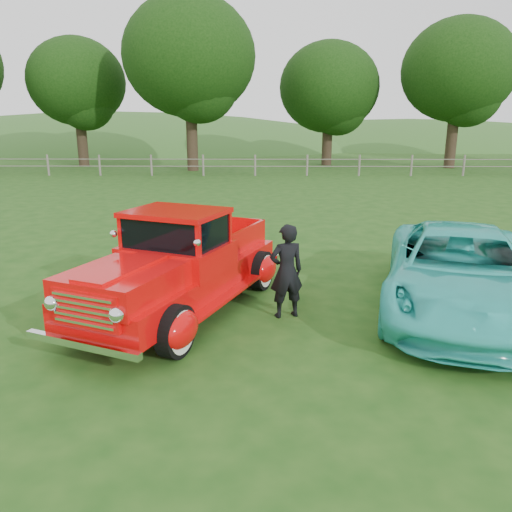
{
  "coord_description": "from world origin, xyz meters",
  "views": [
    {
      "loc": [
        0.34,
        -7.08,
        3.23
      ],
      "look_at": [
        0.26,
        1.2,
        0.93
      ],
      "focal_mm": 35.0,
      "sensor_mm": 36.0,
      "label": 1
    }
  ],
  "objects_px": {
    "tree_mid_west": "(77,82)",
    "tree_near_west": "(189,57)",
    "tree_near_east": "(329,88)",
    "teal_sedan": "(460,272)",
    "man": "(286,271)",
    "tree_mid_east": "(459,70)",
    "red_pickup": "(180,267)"
  },
  "relations": [
    {
      "from": "tree_mid_west",
      "to": "tree_near_west",
      "type": "height_order",
      "value": "tree_near_west"
    },
    {
      "from": "tree_near_east",
      "to": "teal_sedan",
      "type": "height_order",
      "value": "tree_near_east"
    },
    {
      "from": "tree_near_east",
      "to": "man",
      "type": "distance_m",
      "value": 28.9
    },
    {
      "from": "tree_mid_east",
      "to": "red_pickup",
      "type": "bearing_deg",
      "value": -118.35
    },
    {
      "from": "tree_mid_east",
      "to": "man",
      "type": "xyz_separation_m",
      "value": [
        -12.24,
        -26.24,
        -5.38
      ]
    },
    {
      "from": "tree_mid_west",
      "to": "teal_sedan",
      "type": "relative_size",
      "value": 1.63
    },
    {
      "from": "tree_mid_east",
      "to": "red_pickup",
      "type": "height_order",
      "value": "tree_mid_east"
    },
    {
      "from": "tree_mid_west",
      "to": "man",
      "type": "bearing_deg",
      "value": -64.9
    },
    {
      "from": "tree_near_west",
      "to": "man",
      "type": "relative_size",
      "value": 6.56
    },
    {
      "from": "tree_mid_west",
      "to": "red_pickup",
      "type": "relative_size",
      "value": 1.6
    },
    {
      "from": "tree_near_west",
      "to": "man",
      "type": "distance_m",
      "value": 25.42
    },
    {
      "from": "red_pickup",
      "to": "man",
      "type": "distance_m",
      "value": 1.81
    },
    {
      "from": "tree_mid_east",
      "to": "teal_sedan",
      "type": "height_order",
      "value": "tree_mid_east"
    },
    {
      "from": "tree_near_east",
      "to": "tree_mid_east",
      "type": "distance_m",
      "value": 8.3
    },
    {
      "from": "tree_mid_west",
      "to": "tree_near_east",
      "type": "height_order",
      "value": "tree_mid_west"
    },
    {
      "from": "tree_mid_west",
      "to": "red_pickup",
      "type": "height_order",
      "value": "tree_mid_west"
    },
    {
      "from": "red_pickup",
      "to": "man",
      "type": "relative_size",
      "value": 3.32
    },
    {
      "from": "tree_near_east",
      "to": "tree_mid_west",
      "type": "bearing_deg",
      "value": -176.63
    },
    {
      "from": "tree_mid_west",
      "to": "man",
      "type": "xyz_separation_m",
      "value": [
        12.76,
        -27.24,
        -4.76
      ]
    },
    {
      "from": "tree_near_east",
      "to": "teal_sedan",
      "type": "xyz_separation_m",
      "value": [
        -1.29,
        -28.0,
        -4.53
      ]
    },
    {
      "from": "tree_near_east",
      "to": "red_pickup",
      "type": "xyz_separation_m",
      "value": [
        -6.03,
        -28.01,
        -4.45
      ]
    },
    {
      "from": "tree_near_east",
      "to": "teal_sedan",
      "type": "relative_size",
      "value": 1.61
    },
    {
      "from": "tree_mid_west",
      "to": "tree_near_west",
      "type": "bearing_deg",
      "value": -20.56
    },
    {
      "from": "tree_mid_west",
      "to": "tree_near_west",
      "type": "xyz_separation_m",
      "value": [
        8.0,
        -3.0,
        1.25
      ]
    },
    {
      "from": "tree_near_west",
      "to": "tree_near_east",
      "type": "relative_size",
      "value": 1.25
    },
    {
      "from": "tree_near_east",
      "to": "man",
      "type": "xyz_separation_m",
      "value": [
        -4.24,
        -28.24,
        -4.45
      ]
    },
    {
      "from": "teal_sedan",
      "to": "tree_mid_west",
      "type": "bearing_deg",
      "value": 137.3
    },
    {
      "from": "tree_mid_east",
      "to": "man",
      "type": "height_order",
      "value": "tree_mid_east"
    },
    {
      "from": "tree_near_east",
      "to": "red_pickup",
      "type": "bearing_deg",
      "value": -102.15
    },
    {
      "from": "tree_near_west",
      "to": "red_pickup",
      "type": "relative_size",
      "value": 1.98
    },
    {
      "from": "tree_near_east",
      "to": "man",
      "type": "height_order",
      "value": "tree_near_east"
    },
    {
      "from": "tree_near_west",
      "to": "man",
      "type": "bearing_deg",
      "value": -78.88
    }
  ]
}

